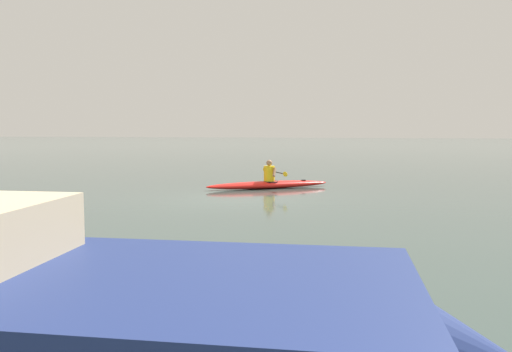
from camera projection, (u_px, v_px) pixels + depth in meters
name	position (u px, v px, depth m)	size (l,w,h in m)	color
ground_plane	(237.00, 200.00, 16.23)	(160.00, 160.00, 0.00)	#384742
kayak	(268.00, 185.00, 19.08)	(4.29, 2.70, 0.26)	red
kayaker	(270.00, 172.00, 19.05)	(1.17, 2.11, 0.75)	yellow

